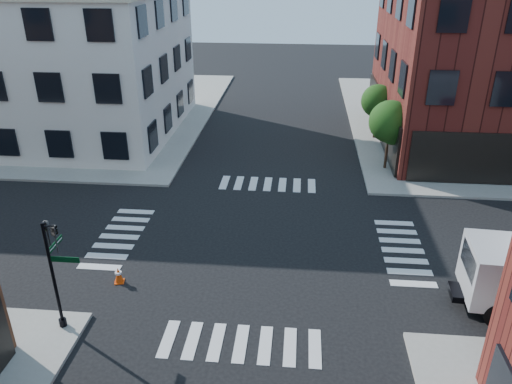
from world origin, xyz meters
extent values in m
plane|color=black|center=(0.00, 0.00, 0.00)|extent=(120.00, 120.00, 0.00)
cube|color=gray|center=(-21.00, 21.00, 0.07)|extent=(30.00, 30.00, 0.15)
cube|color=silver|center=(-19.00, 16.00, 5.50)|extent=(22.00, 16.00, 11.00)
cylinder|color=black|center=(7.50, 10.00, 0.89)|extent=(0.18, 0.18, 1.47)
cylinder|color=black|center=(7.50, 10.00, 1.62)|extent=(0.12, 0.12, 1.47)
sphere|color=#14360E|center=(7.50, 10.00, 3.30)|extent=(2.69, 2.69, 2.69)
sphere|color=#14360E|center=(7.75, 9.90, 2.75)|extent=(1.85, 1.85, 1.85)
cylinder|color=black|center=(7.50, 16.00, 0.81)|extent=(0.18, 0.18, 1.33)
cylinder|color=black|center=(7.50, 16.00, 1.48)|extent=(0.12, 0.12, 1.33)
sphere|color=#14360E|center=(7.50, 16.00, 3.00)|extent=(2.43, 2.43, 2.43)
sphere|color=#14360E|center=(7.75, 15.90, 2.51)|extent=(1.67, 1.67, 1.67)
cylinder|color=black|center=(-6.80, -6.80, 2.30)|extent=(0.12, 0.12, 4.60)
cylinder|color=black|center=(-6.80, -6.80, 0.30)|extent=(0.28, 0.28, 0.30)
cube|color=#053819|center=(-6.25, -6.80, 3.15)|extent=(1.10, 0.03, 0.22)
cube|color=#053819|center=(-6.80, -6.25, 3.40)|extent=(0.03, 1.10, 0.22)
imported|color=black|center=(-6.45, -6.70, 3.90)|extent=(0.22, 0.18, 1.10)
imported|color=black|center=(-6.90, -6.45, 3.90)|extent=(0.18, 0.22, 1.10)
cube|color=silver|center=(9.68, -3.97, 1.71)|extent=(2.38, 2.79, 2.20)
cube|color=black|center=(8.64, -3.89, 2.09)|extent=(0.25, 2.09, 0.99)
cylinder|color=black|center=(9.60, -5.12, 0.55)|extent=(1.12, 0.46, 1.10)
cylinder|color=black|center=(9.76, -2.81, 0.55)|extent=(1.12, 0.46, 1.10)
cube|color=#E3450A|center=(-5.70, -3.72, 0.02)|extent=(0.49, 0.49, 0.04)
cone|color=#E3450A|center=(-5.70, -3.72, 0.37)|extent=(0.46, 0.46, 0.74)
cylinder|color=white|center=(-5.70, -3.72, 0.48)|extent=(0.29, 0.29, 0.09)
camera|label=1|loc=(1.84, -20.92, 12.91)|focal=35.00mm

